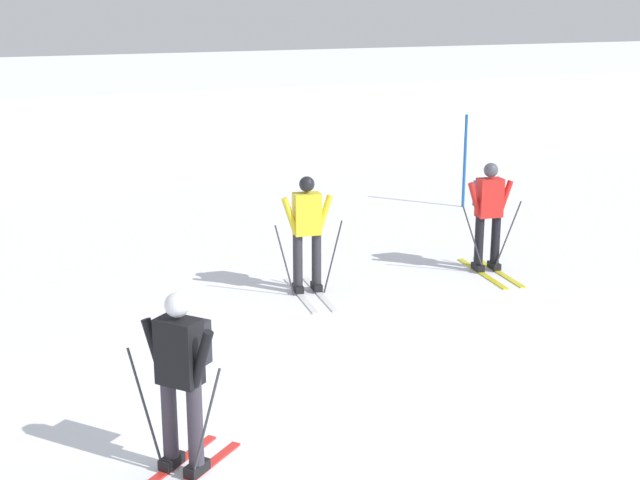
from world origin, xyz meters
TOP-DOWN VIEW (x-y plane):
  - ground_plane at (0.00, 0.00)m, footprint 120.00×120.00m
  - far_snow_ridge at (0.00, 21.46)m, footprint 80.00×8.03m
  - skier_black at (-2.28, 0.39)m, footprint 1.48×1.29m
  - skier_yellow at (0.67, 4.64)m, footprint 1.00×1.63m
  - skier_red at (3.65, 4.49)m, footprint 1.00×1.63m
  - trail_marker_pole at (5.66, 8.37)m, footprint 0.06×0.06m

SIDE VIEW (x-z plane):
  - ground_plane at x=0.00m, z-range 0.00..0.00m
  - far_snow_ridge at x=0.00m, z-range 0.00..1.60m
  - trail_marker_pole at x=5.66m, z-range 0.00..1.88m
  - skier_red at x=3.65m, z-range 0.10..1.81m
  - skier_yellow at x=0.67m, z-range 0.10..1.81m
  - skier_black at x=-2.28m, z-range 0.10..1.81m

